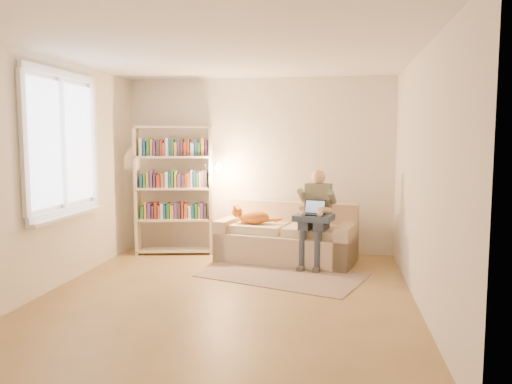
% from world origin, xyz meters
% --- Properties ---
extents(floor, '(4.50, 4.50, 0.00)m').
position_xyz_m(floor, '(0.00, 0.00, 0.00)').
color(floor, olive).
rests_on(floor, ground).
extents(ceiling, '(4.00, 4.50, 0.02)m').
position_xyz_m(ceiling, '(0.00, 0.00, 2.60)').
color(ceiling, white).
rests_on(ceiling, wall_back).
extents(wall_left, '(0.02, 4.50, 2.60)m').
position_xyz_m(wall_left, '(-2.00, 0.00, 1.30)').
color(wall_left, silver).
rests_on(wall_left, floor).
extents(wall_right, '(0.02, 4.50, 2.60)m').
position_xyz_m(wall_right, '(2.00, 0.00, 1.30)').
color(wall_right, silver).
rests_on(wall_right, floor).
extents(wall_back, '(4.00, 0.02, 2.60)m').
position_xyz_m(wall_back, '(0.00, 2.25, 1.30)').
color(wall_back, silver).
rests_on(wall_back, floor).
extents(wall_front, '(4.00, 0.02, 2.60)m').
position_xyz_m(wall_front, '(0.00, -2.25, 1.30)').
color(wall_front, silver).
rests_on(wall_front, floor).
extents(window, '(0.12, 1.52, 1.69)m').
position_xyz_m(window, '(-1.95, 0.20, 1.38)').
color(window, white).
rests_on(window, wall_left).
extents(sofa, '(2.01, 1.22, 0.80)m').
position_xyz_m(sofa, '(0.49, 1.74, 0.29)').
color(sofa, tan).
rests_on(sofa, floor).
extents(person, '(0.44, 0.60, 1.29)m').
position_xyz_m(person, '(0.90, 1.50, 0.73)').
color(person, slate).
rests_on(person, sofa).
extents(cat, '(0.66, 0.31, 0.24)m').
position_xyz_m(cat, '(0.02, 1.72, 0.61)').
color(cat, orange).
rests_on(cat, sofa).
extents(blanket, '(0.56, 0.49, 0.08)m').
position_xyz_m(blanket, '(0.81, 1.41, 0.67)').
color(blanket, '#2B394C').
rests_on(blanket, person).
extents(laptop, '(0.32, 0.29, 0.24)m').
position_xyz_m(laptop, '(0.81, 1.42, 0.76)').
color(laptop, black).
rests_on(laptop, blanket).
extents(bookshelf, '(1.30, 0.50, 1.90)m').
position_xyz_m(bookshelf, '(-1.20, 1.89, 1.05)').
color(bookshelf, beige).
rests_on(bookshelf, floor).
extents(rug, '(2.22, 1.73, 0.01)m').
position_xyz_m(rug, '(0.51, 0.92, 0.01)').
color(rug, gray).
rests_on(rug, floor).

